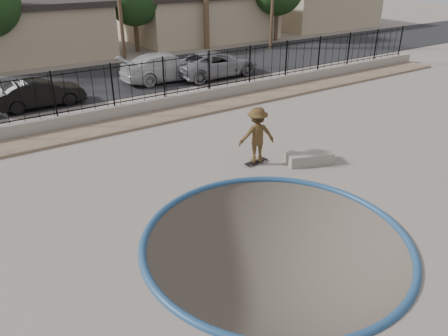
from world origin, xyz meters
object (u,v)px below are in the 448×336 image
car_b (40,93)px  concrete_ledge (309,158)px  skateboard (256,162)px  car_c (166,67)px  car_d (216,64)px  skater (257,138)px

car_b → concrete_ledge: bearing=-152.6°
skateboard → car_b: size_ratio=0.23×
car_c → concrete_ledge: bearing=176.6°
concrete_ledge → car_d: size_ratio=0.30×
skateboard → car_d: 12.44m
car_b → car_c: car_c is taller
concrete_ledge → car_b: bearing=118.4°
concrete_ledge → skater: bearing=147.9°
car_d → concrete_ledge: bearing=159.8°
skater → skateboard: (-0.00, 0.00, -0.92)m
skater → car_d: bearing=-98.0°
skater → car_b: (-4.79, 10.80, -0.28)m
skateboard → concrete_ledge: concrete_ledge is taller
skateboard → car_d: size_ratio=0.17×
skateboard → car_b: car_b is taller
skateboard → car_c: size_ratio=0.17×
car_b → car_c: (7.35, 1.20, 0.12)m
concrete_ledge → car_d: 12.77m
skateboard → car_c: 12.29m
car_c → skater: bearing=168.7°
concrete_ledge → car_c: bearing=85.8°
concrete_ledge → car_c: (0.96, 13.00, 0.62)m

